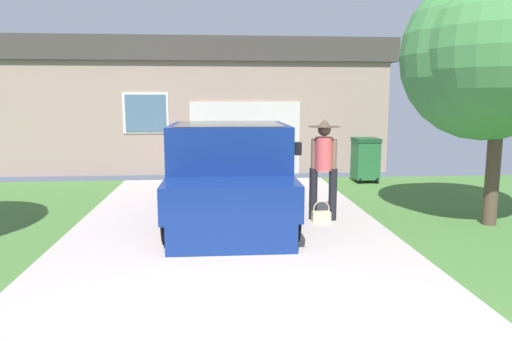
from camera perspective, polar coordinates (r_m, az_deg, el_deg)
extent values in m
cube|color=#BCACA6|center=(8.17, -3.31, -6.60)|extent=(5.20, 9.00, 0.06)
cube|color=navy|center=(9.01, -3.32, -3.57)|extent=(1.86, 5.26, 0.42)
cube|color=navy|center=(8.22, -3.29, 1.22)|extent=(1.99, 2.12, 1.27)
cube|color=#1E2833|center=(8.18, -3.31, 3.85)|extent=(1.76, 1.95, 0.53)
cube|color=navy|center=(6.79, -3.03, -3.57)|extent=(1.98, 0.93, 0.52)
cube|color=black|center=(10.45, -3.47, -0.52)|extent=(2.00, 2.24, 0.06)
cube|color=navy|center=(10.47, 1.77, 0.83)|extent=(0.08, 2.23, 0.54)
cube|color=navy|center=(10.44, -8.74, 0.71)|extent=(0.08, 2.23, 0.54)
cube|color=navy|center=(11.48, -3.56, 1.52)|extent=(1.98, 0.08, 0.54)
cube|color=black|center=(7.55, 5.08, 2.67)|extent=(0.10, 0.18, 0.20)
cylinder|color=black|center=(7.06, 3.96, -5.46)|extent=(0.27, 0.80, 0.80)
cylinder|color=#9E9EA3|center=(7.06, 3.96, -5.46)|extent=(0.28, 0.44, 0.44)
cylinder|color=black|center=(7.03, -10.08, -5.64)|extent=(0.27, 0.80, 0.80)
cylinder|color=#9E9EA3|center=(7.03, -10.08, -5.64)|extent=(0.28, 0.44, 0.44)
cylinder|color=black|center=(10.28, 1.33, -0.94)|extent=(0.27, 0.80, 0.80)
cylinder|color=#9E9EA3|center=(10.28, 1.33, -0.94)|extent=(0.28, 0.44, 0.44)
cylinder|color=black|center=(10.26, -8.24, -1.05)|extent=(0.27, 0.80, 0.80)
cylinder|color=#9E9EA3|center=(10.26, -8.24, -1.05)|extent=(0.28, 0.44, 0.44)
cylinder|color=black|center=(8.39, 9.27, -2.88)|extent=(0.14, 0.14, 0.91)
cylinder|color=black|center=(8.40, 6.95, -2.81)|extent=(0.14, 0.14, 0.91)
cylinder|color=#E55959|center=(8.28, 8.22, 2.02)|extent=(0.30, 0.30, 0.58)
cylinder|color=brown|center=(8.27, 9.44, 1.88)|extent=(0.09, 0.09, 0.55)
cylinder|color=brown|center=(8.29, 6.99, 1.94)|extent=(0.09, 0.09, 0.55)
sphere|color=brown|center=(8.24, 8.28, 4.93)|extent=(0.23, 0.23, 0.23)
cylinder|color=brown|center=(8.24, 8.29, 5.29)|extent=(0.54, 0.54, 0.01)
cone|color=brown|center=(8.23, 8.30, 5.72)|extent=(0.24, 0.24, 0.12)
cube|color=beige|center=(8.29, 7.91, -5.57)|extent=(0.32, 0.15, 0.19)
torus|color=beige|center=(8.25, 7.93, -4.61)|extent=(0.29, 0.02, 0.29)
cube|color=tan|center=(16.00, -6.62, 6.69)|extent=(10.82, 5.60, 3.14)
cube|color=#423D38|center=(16.05, -6.74, 13.50)|extent=(11.25, 5.82, 0.66)
cube|color=silver|center=(13.23, -1.29, 3.90)|extent=(3.07, 0.06, 2.02)
cube|color=slate|center=(13.30, -13.22, 6.79)|extent=(1.10, 0.05, 1.00)
cube|color=silver|center=(13.32, -13.21, 6.79)|extent=(1.23, 0.02, 1.12)
cylinder|color=brown|center=(8.83, 26.76, 0.06)|extent=(0.23, 0.23, 1.88)
sphere|color=#468D45|center=(9.21, 28.04, 14.05)|extent=(2.24, 2.24, 2.24)
sphere|color=#468D45|center=(8.37, 27.28, 12.78)|extent=(2.33, 2.33, 2.33)
sphere|color=#468D45|center=(8.84, 26.12, 12.34)|extent=(2.79, 2.79, 2.79)
cube|color=#286B38|center=(12.38, 13.09, 1.24)|extent=(0.58, 0.68, 0.94)
cube|color=#1C4A27|center=(12.33, 13.18, 3.63)|extent=(0.60, 0.71, 0.10)
cylinder|color=black|center=(12.13, 12.42, -1.14)|extent=(0.05, 0.18, 0.18)
cylinder|color=black|center=(12.27, 14.39, -1.10)|extent=(0.05, 0.18, 0.18)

